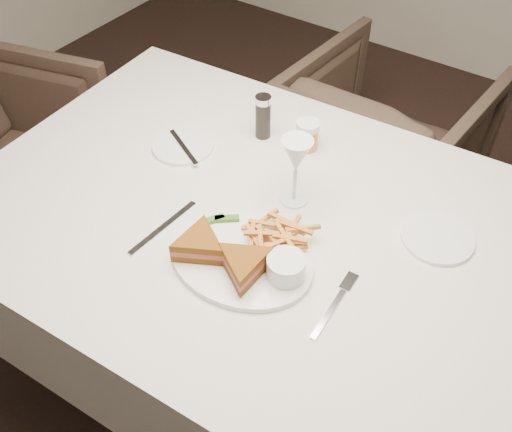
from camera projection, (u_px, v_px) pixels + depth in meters
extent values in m
cube|color=silver|center=(266.00, 313.00, 1.57)|extent=(1.50, 1.04, 0.75)
imported|color=#433329|center=(384.00, 134.00, 2.20)|extent=(0.71, 0.67, 0.68)
ellipsoid|color=white|center=(241.00, 259.00, 1.21)|extent=(0.33, 0.27, 0.01)
cube|color=silver|center=(163.00, 227.00, 1.28)|extent=(0.03, 0.21, 0.00)
cylinder|color=white|center=(183.00, 146.00, 1.49)|extent=(0.16, 0.16, 0.01)
cylinder|color=white|center=(437.00, 238.00, 1.26)|extent=(0.16, 0.16, 0.01)
cylinder|color=black|center=(263.00, 117.00, 1.48)|extent=(0.04, 0.04, 0.12)
cylinder|color=#CA7D30|center=(307.00, 135.00, 1.46)|extent=(0.06, 0.06, 0.08)
cube|color=#396423|center=(227.00, 219.00, 1.28)|extent=(0.05, 0.05, 0.01)
cube|color=#396423|center=(213.00, 220.00, 1.28)|extent=(0.04, 0.06, 0.01)
cylinder|color=white|center=(286.00, 268.00, 1.15)|extent=(0.08, 0.08, 0.05)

